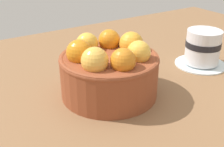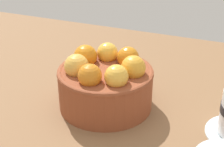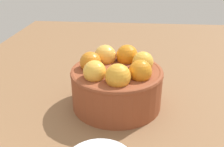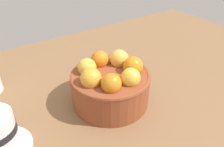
# 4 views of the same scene
# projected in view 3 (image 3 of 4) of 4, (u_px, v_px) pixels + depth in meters

# --- Properties ---
(ground_plane) EXTENTS (1.29, 0.81, 0.04)m
(ground_plane) POSITION_uv_depth(u_px,v_px,m) (116.00, 112.00, 0.50)
(ground_plane) COLOR brown
(terracotta_bowl) EXTENTS (0.17, 0.17, 0.10)m
(terracotta_bowl) POSITION_uv_depth(u_px,v_px,m) (117.00, 82.00, 0.48)
(terracotta_bowl) COLOR brown
(terracotta_bowl) RESTS_ON ground_plane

